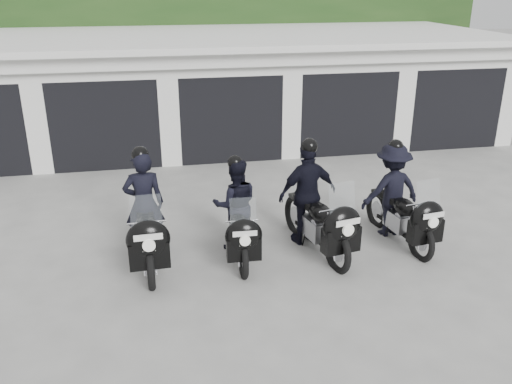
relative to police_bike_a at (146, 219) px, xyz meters
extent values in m
plane|color=#A0A09B|center=(2.19, -0.48, -0.79)|extent=(80.00, 80.00, 0.00)
cube|color=white|center=(2.19, 8.02, 0.61)|extent=(16.00, 6.00, 2.80)
cube|color=white|center=(2.19, 7.82, 2.09)|extent=(16.40, 6.80, 0.16)
cube|color=white|center=(2.19, 4.77, 1.86)|extent=(16.40, 0.12, 0.40)
cube|color=black|center=(2.19, 5.00, -0.67)|extent=(16.00, 0.06, 0.24)
cube|color=white|center=(-2.46, 5.17, 0.61)|extent=(0.50, 0.50, 2.80)
cube|color=black|center=(-0.91, 6.22, 0.31)|extent=(2.60, 2.60, 2.20)
cube|color=white|center=(-0.91, 5.17, 1.71)|extent=(2.60, 0.50, 0.60)
cube|color=white|center=(0.64, 5.17, 0.61)|extent=(0.50, 0.50, 2.80)
cube|color=black|center=(2.19, 6.22, 0.31)|extent=(2.60, 2.60, 2.20)
cube|color=white|center=(2.19, 5.17, 1.71)|extent=(2.60, 0.50, 0.60)
cube|color=white|center=(3.74, 5.17, 0.61)|extent=(0.50, 0.50, 2.80)
cube|color=black|center=(5.29, 6.22, 0.31)|extent=(2.60, 2.60, 2.20)
cube|color=white|center=(5.29, 5.17, 1.71)|extent=(2.60, 0.50, 0.60)
cube|color=white|center=(6.84, 5.17, 0.61)|extent=(0.50, 0.50, 2.80)
cube|color=black|center=(8.39, 6.22, 0.31)|extent=(2.60, 2.60, 2.20)
cube|color=white|center=(8.39, 5.17, 1.71)|extent=(2.60, 0.50, 0.60)
cube|color=white|center=(9.94, 5.17, 0.61)|extent=(0.50, 0.50, 2.80)
cube|color=#1C3A15|center=(2.19, 12.02, 1.36)|extent=(20.00, 2.00, 4.30)
cylinder|color=black|center=(-4.31, 13.52, 0.86)|extent=(0.24, 0.24, 3.30)
cylinder|color=black|center=(5.19, 13.52, 0.86)|extent=(0.24, 0.24, 3.30)
cylinder|color=black|center=(9.69, 13.52, 0.86)|extent=(0.24, 0.24, 3.30)
torus|color=black|center=(0.03, -0.76, -0.46)|extent=(0.15, 0.77, 0.77)
torus|color=black|center=(-0.03, 0.75, -0.46)|extent=(0.15, 0.77, 0.77)
cube|color=#B4B4B9|center=(0.00, 0.02, -0.39)|extent=(0.30, 0.59, 0.34)
cube|color=black|center=(0.00, 0.00, -0.56)|extent=(0.14, 1.37, 0.06)
ellipsoid|color=black|center=(0.01, -0.16, -0.03)|extent=(0.37, 0.62, 0.30)
cube|color=black|center=(-0.01, 0.29, -0.01)|extent=(0.30, 0.59, 0.11)
ellipsoid|color=black|center=(0.03, -0.84, 0.03)|extent=(0.68, 0.37, 0.63)
cube|color=black|center=(0.03, -0.84, -0.21)|extent=(0.62, 0.26, 0.42)
cube|color=#B2BFC6|center=(0.03, -0.81, 0.45)|extent=(0.47, 0.14, 0.54)
cylinder|color=silver|center=(0.03, -0.63, 0.22)|extent=(0.59, 0.05, 0.03)
cube|color=silver|center=(0.04, -1.02, 0.16)|extent=(0.42, 0.03, 0.09)
cube|color=silver|center=(0.04, -0.99, -0.03)|extent=(0.19, 0.02, 0.11)
imported|color=black|center=(-0.01, 0.31, 0.13)|extent=(0.69, 0.47, 1.84)
sphere|color=black|center=(-0.01, 0.31, 1.00)|extent=(0.28, 0.28, 0.28)
torus|color=black|center=(1.48, -0.73, -0.50)|extent=(0.13, 0.68, 0.68)
torus|color=black|center=(1.54, 0.62, -0.50)|extent=(0.13, 0.68, 0.68)
cube|color=#B4B4B9|center=(1.51, -0.04, -0.43)|extent=(0.26, 0.52, 0.30)
cube|color=black|center=(1.51, -0.06, -0.58)|extent=(0.12, 1.21, 0.06)
ellipsoid|color=black|center=(1.51, -0.20, -0.12)|extent=(0.32, 0.55, 0.27)
cube|color=black|center=(1.52, 0.21, -0.10)|extent=(0.26, 0.52, 0.09)
ellipsoid|color=black|center=(1.48, -0.80, -0.06)|extent=(0.60, 0.33, 0.56)
cube|color=black|center=(1.48, -0.80, -0.27)|extent=(0.55, 0.23, 0.37)
cube|color=#B2BFC6|center=(1.48, -0.77, 0.31)|extent=(0.41, 0.12, 0.48)
cylinder|color=silver|center=(1.49, -0.62, 0.11)|extent=(0.52, 0.05, 0.03)
cube|color=silver|center=(1.48, -0.96, 0.05)|extent=(0.37, 0.03, 0.08)
cube|color=silver|center=(1.48, -0.93, -0.12)|extent=(0.17, 0.02, 0.09)
imported|color=black|center=(1.52, 0.22, 0.03)|extent=(0.82, 0.65, 1.64)
sphere|color=black|center=(1.52, 0.22, 0.80)|extent=(0.25, 0.25, 0.25)
torus|color=black|center=(3.01, -0.84, -0.46)|extent=(0.27, 0.78, 0.77)
torus|color=black|center=(2.71, 0.65, -0.46)|extent=(0.27, 0.78, 0.77)
cube|color=#B4B4B9|center=(2.86, -0.07, -0.39)|extent=(0.38, 0.62, 0.34)
cube|color=black|center=(2.86, -0.09, -0.56)|extent=(0.36, 1.36, 0.06)
ellipsoid|color=black|center=(2.89, -0.25, -0.03)|extent=(0.46, 0.66, 0.30)
cube|color=black|center=(2.80, 0.20, -0.01)|extent=(0.38, 0.62, 0.11)
ellipsoid|color=black|center=(3.03, -0.92, 0.04)|extent=(0.72, 0.47, 0.63)
cube|color=black|center=(3.03, -0.92, -0.21)|extent=(0.65, 0.35, 0.42)
cube|color=#B2BFC6|center=(3.02, -0.89, 0.46)|extent=(0.48, 0.21, 0.54)
cylinder|color=silver|center=(2.99, -0.72, 0.23)|extent=(0.59, 0.15, 0.03)
cube|color=silver|center=(3.06, -1.10, 0.16)|extent=(0.42, 0.10, 0.10)
cube|color=silver|center=(3.06, -1.07, -0.03)|extent=(0.19, 0.05, 0.11)
imported|color=black|center=(2.80, 0.22, 0.14)|extent=(1.19, 0.82, 1.85)
sphere|color=black|center=(2.80, 0.22, 1.01)|extent=(0.29, 0.29, 0.29)
torus|color=black|center=(4.52, -0.74, -0.48)|extent=(0.20, 0.73, 0.72)
torus|color=black|center=(4.33, 0.67, -0.48)|extent=(0.20, 0.73, 0.72)
cube|color=#B4B4B9|center=(4.42, -0.02, -0.41)|extent=(0.33, 0.57, 0.32)
cube|color=black|center=(4.43, -0.04, -0.57)|extent=(0.25, 1.28, 0.06)
ellipsoid|color=black|center=(4.45, -0.19, -0.08)|extent=(0.39, 0.61, 0.28)
cube|color=black|center=(4.39, 0.24, -0.06)|extent=(0.33, 0.57, 0.10)
ellipsoid|color=black|center=(4.53, -0.82, -0.02)|extent=(0.66, 0.41, 0.59)
cube|color=black|center=(4.53, -0.82, -0.24)|extent=(0.60, 0.29, 0.40)
cube|color=#B2BFC6|center=(4.53, -0.79, 0.38)|extent=(0.45, 0.17, 0.50)
cylinder|color=silver|center=(4.51, -0.63, 0.16)|extent=(0.55, 0.10, 0.03)
cube|color=silver|center=(4.55, -0.99, 0.10)|extent=(0.39, 0.07, 0.09)
cube|color=silver|center=(4.55, -0.96, -0.08)|extent=(0.18, 0.04, 0.10)
imported|color=black|center=(4.39, 0.26, 0.08)|extent=(1.19, 0.72, 1.74)
sphere|color=black|center=(4.39, 0.26, 0.89)|extent=(0.27, 0.27, 0.27)
camera|label=1|loc=(0.22, -8.23, 3.65)|focal=38.00mm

